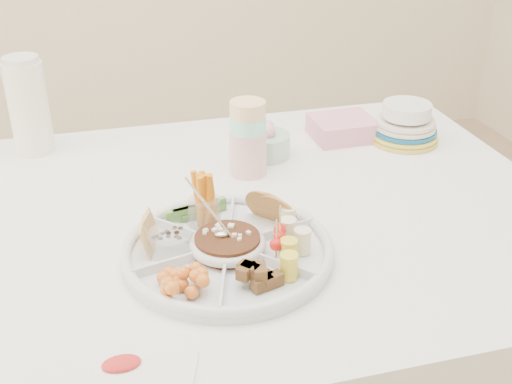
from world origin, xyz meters
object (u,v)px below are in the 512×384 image
object	(u,v)px
party_tray	(228,247)
dining_table	(210,355)
thermos	(28,104)
plate_stack	(406,121)

from	to	relation	value
party_tray	dining_table	bearing A→B (deg)	94.74
dining_table	thermos	distance (m)	0.73
party_tray	plate_stack	distance (m)	0.68
party_tray	thermos	bearing A→B (deg)	121.34
thermos	plate_stack	distance (m)	0.93
party_tray	thermos	world-z (taller)	thermos
thermos	plate_stack	world-z (taller)	thermos
dining_table	thermos	world-z (taller)	thermos
dining_table	thermos	xyz separation A→B (m)	(-0.34, 0.42, 0.50)
party_tray	thermos	xyz separation A→B (m)	(-0.36, 0.58, 0.10)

